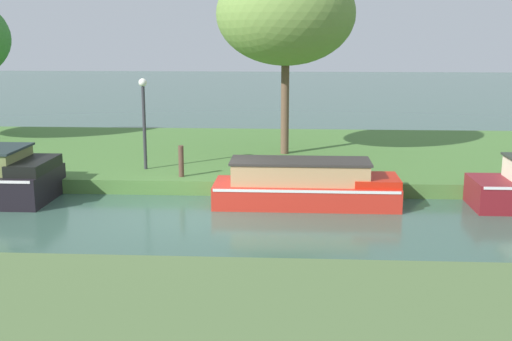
{
  "coord_description": "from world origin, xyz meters",
  "views": [
    {
      "loc": [
        2.51,
        -15.06,
        4.39
      ],
      "look_at": [
        1.55,
        1.2,
        0.9
      ],
      "focal_mm": 45.21,
      "sensor_mm": 36.0,
      "label": 1
    }
  ],
  "objects_px": {
    "willow_tree_centre": "(286,14)",
    "mooring_post_far": "(181,161)",
    "lamp_post": "(144,112)",
    "red_cruiser": "(306,185)"
  },
  "relations": [
    {
      "from": "willow_tree_centre",
      "to": "mooring_post_far",
      "type": "distance_m",
      "value": 6.16
    },
    {
      "from": "willow_tree_centre",
      "to": "lamp_post",
      "type": "height_order",
      "value": "willow_tree_centre"
    },
    {
      "from": "mooring_post_far",
      "to": "lamp_post",
      "type": "bearing_deg",
      "value": 141.91
    },
    {
      "from": "lamp_post",
      "to": "mooring_post_far",
      "type": "height_order",
      "value": "lamp_post"
    },
    {
      "from": "willow_tree_centre",
      "to": "mooring_post_far",
      "type": "bearing_deg",
      "value": -128.63
    },
    {
      "from": "willow_tree_centre",
      "to": "lamp_post",
      "type": "distance_m",
      "value": 5.64
    },
    {
      "from": "lamp_post",
      "to": "mooring_post_far",
      "type": "relative_size",
      "value": 3.03
    },
    {
      "from": "lamp_post",
      "to": "mooring_post_far",
      "type": "xyz_separation_m",
      "value": [
        1.25,
        -0.98,
        -1.27
      ]
    },
    {
      "from": "red_cruiser",
      "to": "willow_tree_centre",
      "type": "relative_size",
      "value": 0.76
    },
    {
      "from": "lamp_post",
      "to": "willow_tree_centre",
      "type": "bearing_deg",
      "value": 32.34
    }
  ]
}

